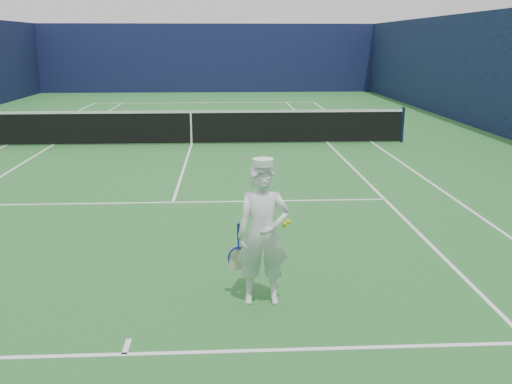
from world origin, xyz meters
TOP-DOWN VIEW (x-y plane):
  - ground at (0.00, 0.00)m, footprint 80.00×80.00m
  - court_markings at (0.00, 0.00)m, footprint 11.03×23.83m
  - windscreen_fence at (0.00, 0.00)m, footprint 20.12×36.12m
  - tennis_net at (0.00, 0.00)m, footprint 12.88×0.09m
  - tennis_player at (1.44, -10.76)m, footprint 0.77×0.45m

SIDE VIEW (x-z plane):
  - ground at x=0.00m, z-range 0.00..0.00m
  - court_markings at x=0.00m, z-range 0.00..0.01m
  - tennis_net at x=0.00m, z-range 0.02..1.09m
  - tennis_player at x=1.44m, z-range -0.02..1.71m
  - windscreen_fence at x=0.00m, z-range 0.00..4.00m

